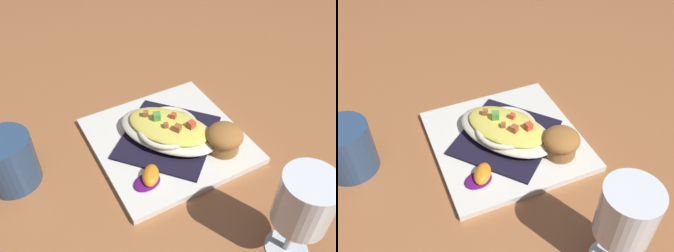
% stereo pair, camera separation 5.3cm
% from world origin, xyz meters
% --- Properties ---
extents(ground_plane, '(2.60, 2.60, 0.00)m').
position_xyz_m(ground_plane, '(0.00, 0.00, 0.00)').
color(ground_plane, '#A16339').
extents(square_plate, '(0.28, 0.28, 0.01)m').
position_xyz_m(square_plate, '(0.00, 0.00, 0.01)').
color(square_plate, white).
rests_on(square_plate, ground_plane).
extents(folded_napkin, '(0.24, 0.24, 0.00)m').
position_xyz_m(folded_napkin, '(0.00, 0.00, 0.01)').
color(folded_napkin, black).
rests_on(folded_napkin, square_plate).
extents(gratin_dish, '(0.22, 0.20, 0.05)m').
position_xyz_m(gratin_dish, '(-0.00, -0.00, 0.03)').
color(gratin_dish, beige).
rests_on(gratin_dish, folded_napkin).
extents(muffin, '(0.07, 0.07, 0.05)m').
position_xyz_m(muffin, '(-0.07, -0.08, 0.04)').
color(muffin, '#996331').
rests_on(muffin, square_plate).
extents(orange_garnish, '(0.05, 0.06, 0.02)m').
position_xyz_m(orange_garnish, '(-0.08, 0.07, 0.02)').
color(orange_garnish, '#541264').
rests_on(orange_garnish, square_plate).
extents(coffee_mug, '(0.10, 0.11, 0.09)m').
position_xyz_m(coffee_mug, '(0.03, 0.28, 0.04)').
color(coffee_mug, navy).
rests_on(coffee_mug, ground_plane).
extents(stemmed_glass, '(0.07, 0.07, 0.15)m').
position_xyz_m(stemmed_glass, '(-0.27, -0.06, 0.11)').
color(stemmed_glass, white).
rests_on(stemmed_glass, ground_plane).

